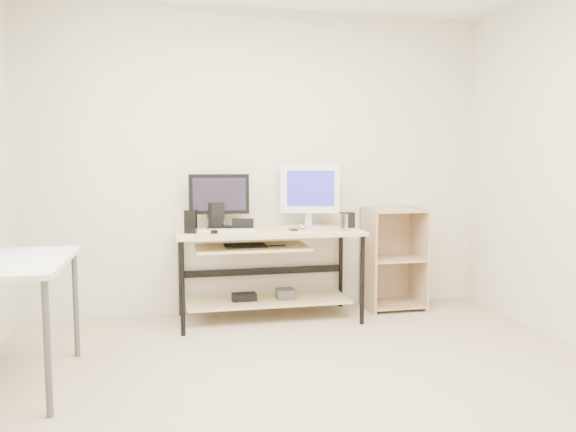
# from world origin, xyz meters

# --- Properties ---
(room) EXTENTS (4.01, 4.01, 2.62)m
(room) POSITION_xyz_m (-0.14, 0.04, 1.32)
(room) COLOR #B8A68D
(room) RESTS_ON ground
(desk) EXTENTS (1.50, 0.65, 0.75)m
(desk) POSITION_xyz_m (-0.03, 1.66, 0.54)
(desk) COLOR #D5BF87
(desk) RESTS_ON ground
(side_table) EXTENTS (0.60, 1.00, 0.75)m
(side_table) POSITION_xyz_m (-1.68, 0.60, 0.67)
(side_table) COLOR silver
(side_table) RESTS_ON ground
(shelf_unit) EXTENTS (0.50, 0.40, 0.90)m
(shelf_unit) POSITION_xyz_m (1.15, 1.82, 0.45)
(shelf_unit) COLOR tan
(shelf_unit) RESTS_ON ground
(black_monitor) EXTENTS (0.50, 0.21, 0.45)m
(black_monitor) POSITION_xyz_m (-0.39, 1.83, 1.01)
(black_monitor) COLOR black
(black_monitor) RESTS_ON desk
(white_imac) EXTENTS (0.50, 0.18, 0.54)m
(white_imac) POSITION_xyz_m (0.40, 1.84, 1.06)
(white_imac) COLOR silver
(white_imac) RESTS_ON desk
(keyboard) EXTENTS (0.49, 0.19, 0.02)m
(keyboard) POSITION_xyz_m (-0.36, 1.63, 0.76)
(keyboard) COLOR silver
(keyboard) RESTS_ON desk
(mouse) EXTENTS (0.10, 0.12, 0.04)m
(mouse) POSITION_xyz_m (0.28, 1.67, 0.77)
(mouse) COLOR #B4B4B9
(mouse) RESTS_ON desk
(center_speaker) EXTENTS (0.19, 0.11, 0.09)m
(center_speaker) POSITION_xyz_m (-0.20, 1.76, 0.79)
(center_speaker) COLOR black
(center_speaker) RESTS_ON desk
(speaker_left) EXTENTS (0.14, 0.14, 0.22)m
(speaker_left) POSITION_xyz_m (-0.42, 1.80, 0.87)
(speaker_left) COLOR black
(speaker_left) RESTS_ON desk
(speaker_right) EXTENTS (0.11, 0.11, 0.13)m
(speaker_right) POSITION_xyz_m (0.69, 1.69, 0.81)
(speaker_right) COLOR black
(speaker_right) RESTS_ON desk
(audio_controller) EXTENTS (0.10, 0.08, 0.18)m
(audio_controller) POSITION_xyz_m (-0.63, 1.58, 0.84)
(audio_controller) COLOR black
(audio_controller) RESTS_ON desk
(volume_puck) EXTENTS (0.07, 0.07, 0.02)m
(volume_puck) POSITION_xyz_m (-0.45, 1.53, 0.76)
(volume_puck) COLOR black
(volume_puck) RESTS_ON desk
(smartphone) EXTENTS (0.06, 0.12, 0.01)m
(smartphone) POSITION_xyz_m (0.19, 1.61, 0.75)
(smartphone) COLOR black
(smartphone) RESTS_ON desk
(coaster) EXTENTS (0.10, 0.10, 0.01)m
(coaster) POSITION_xyz_m (0.59, 1.49, 0.75)
(coaster) COLOR #A47E4A
(coaster) RESTS_ON desk
(drinking_glass) EXTENTS (0.08, 0.08, 0.13)m
(drinking_glass) POSITION_xyz_m (0.59, 1.49, 0.82)
(drinking_glass) COLOR white
(drinking_glass) RESTS_ON coaster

